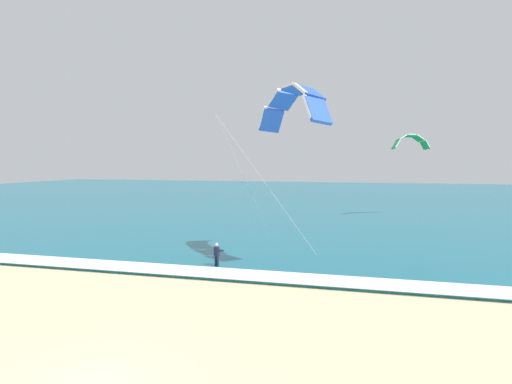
# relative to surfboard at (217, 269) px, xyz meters

# --- Properties ---
(sea) EXTENTS (200.00, 120.00, 0.20)m
(sea) POSITION_rel_surfboard_xyz_m (1.43, 57.30, 0.07)
(sea) COLOR #146075
(sea) RESTS_ON ground
(surf_foam) EXTENTS (200.00, 2.40, 0.04)m
(surf_foam) POSITION_rel_surfboard_xyz_m (1.43, -1.70, 0.19)
(surf_foam) COLOR white
(surf_foam) RESTS_ON sea
(surfboard) EXTENTS (1.02, 1.45, 0.09)m
(surfboard) POSITION_rel_surfboard_xyz_m (0.00, 0.00, 0.00)
(surfboard) COLOR yellow
(surfboard) RESTS_ON ground
(kitesurfer) EXTENTS (0.67, 0.66, 1.69)m
(kitesurfer) POSITION_rel_surfboard_xyz_m (0.01, 0.02, 0.91)
(kitesurfer) COLOR #191E38
(kitesurfer) RESTS_ON ground
(kite_primary) EXTENTS (7.44, 7.41, 10.82)m
(kite_primary) POSITION_rel_surfboard_xyz_m (4.33, 3.27, 10.80)
(kite_primary) COLOR blue
(kite_distant) EXTENTS (4.71, 3.75, 1.89)m
(kite_distant) POSITION_rel_surfboard_xyz_m (13.62, 30.43, 9.41)
(kite_distant) COLOR green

